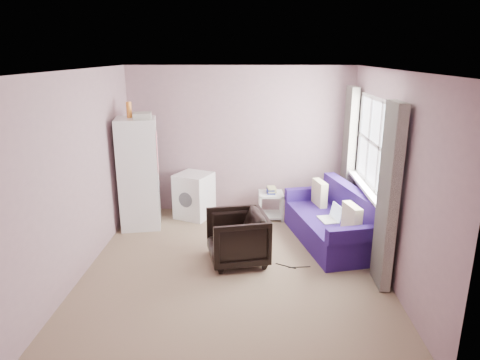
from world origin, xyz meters
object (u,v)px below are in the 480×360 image
(armchair, at_px, (237,235))
(side_table, at_px, (271,203))
(washing_machine, at_px, (194,195))
(fridge, at_px, (139,173))
(sofa, at_px, (333,223))

(armchair, height_order, side_table, armchair)
(washing_machine, bearing_deg, fridge, -128.70)
(washing_machine, xyz_separation_m, sofa, (2.18, -0.95, -0.10))
(armchair, distance_m, side_table, 1.69)
(washing_machine, height_order, side_table, washing_machine)
(sofa, bearing_deg, fridge, 156.21)
(armchair, xyz_separation_m, sofa, (1.39, 0.67, -0.08))
(armchair, height_order, washing_machine, same)
(armchair, xyz_separation_m, washing_machine, (-0.79, 1.62, 0.02))
(side_table, height_order, sofa, sofa)
(armchair, height_order, sofa, sofa)
(fridge, relative_size, sofa, 1.01)
(fridge, height_order, sofa, fridge)
(fridge, bearing_deg, side_table, -0.33)
(armchair, distance_m, sofa, 1.54)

